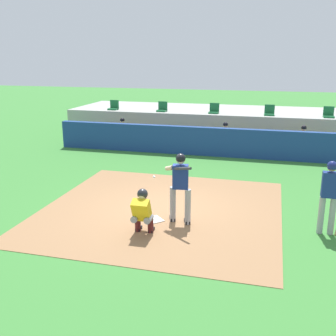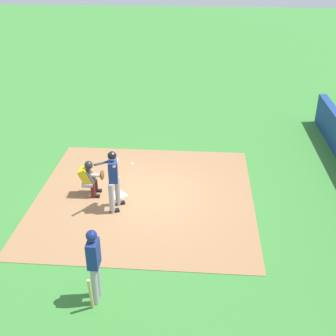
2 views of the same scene
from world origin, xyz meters
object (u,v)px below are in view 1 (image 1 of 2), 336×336
dugout_player_1 (225,137)px  stadium_seat_2 (214,110)px  home_plate (153,220)px  catcher_crouched (142,210)px  stadium_seat_3 (269,112)px  stadium_seat_0 (114,107)px  batter_at_plate (180,184)px  dugout_player_0 (122,132)px  dugout_player_2 (303,141)px  on_deck_batter (330,193)px  stadium_seat_1 (162,109)px  stadium_seat_4 (329,114)px

dugout_player_1 → stadium_seat_2: 2.35m
home_plate → catcher_crouched: 0.99m
home_plate → stadium_seat_3: bearing=75.7°
stadium_seat_0 → batter_at_plate: bearing=-59.8°
dugout_player_0 → dugout_player_2: same height
on_deck_batter → stadium_seat_2: (-4.19, 9.86, 0.51)m
on_deck_batter → dugout_player_2: (-0.13, 7.82, -0.35)m
catcher_crouched → dugout_player_1: 8.98m
home_plate → stadium_seat_1: stadium_seat_1 is taller
dugout_player_0 → dugout_player_1: (4.80, 0.00, 0.00)m
dugout_player_2 → stadium_seat_0: stadium_seat_0 is taller
home_plate → stadium_seat_3: 10.61m
dugout_player_2 → stadium_seat_1: (-6.66, 2.03, 0.86)m
stadium_seat_4 → on_deck_batter: bearing=-95.9°
batter_at_plate → stadium_seat_0: size_ratio=3.76×
batter_at_plate → stadium_seat_1: (-3.29, 10.12, 0.50)m
stadium_seat_2 → stadium_seat_1: bearing=180.0°
catcher_crouched → stadium_seat_1: (-2.59, 10.97, 0.93)m
on_deck_batter → dugout_player_0: on_deck_batter is taller
catcher_crouched → dugout_player_0: size_ratio=1.24×
home_plate → stadium_seat_1: 10.61m
home_plate → stadium_seat_1: bearing=104.3°
catcher_crouched → stadium_seat_0: stadium_seat_0 is taller
stadium_seat_4 → dugout_player_0: bearing=-167.5°
stadium_seat_0 → stadium_seat_4: bearing=0.0°
catcher_crouched → stadium_seat_1: bearing=103.3°
stadium_seat_3 → stadium_seat_4: size_ratio=1.00×
dugout_player_0 → stadium_seat_2: (4.00, 2.03, 0.86)m
catcher_crouched → stadium_seat_0: (-5.19, 10.97, 0.93)m
stadium_seat_4 → stadium_seat_3: bearing=180.0°
stadium_seat_0 → stadium_seat_2: (5.20, 0.00, 0.00)m
dugout_player_0 → stadium_seat_4: stadium_seat_4 is taller
catcher_crouched → on_deck_batter: (4.20, 1.12, 0.41)m
stadium_seat_1 → stadium_seat_3: 5.20m
on_deck_batter → stadium_seat_3: (-1.59, 9.86, 0.51)m
stadium_seat_3 → dugout_player_1: bearing=-131.5°
dugout_player_1 → stadium_seat_1: 4.06m
stadium_seat_1 → stadium_seat_3: bearing=0.0°
stadium_seat_1 → dugout_player_0: bearing=-124.6°
on_deck_batter → stadium_seat_4: bearing=84.1°
dugout_player_1 → dugout_player_0: bearing=180.0°
stadium_seat_4 → stadium_seat_1: bearing=180.0°
batter_at_plate → dugout_player_1: bearing=89.2°
batter_at_plate → on_deck_batter: size_ratio=1.01×
batter_at_plate → stadium_seat_1: 10.66m
dugout_player_2 → stadium_seat_2: (-4.06, 2.03, 0.86)m
catcher_crouched → stadium_seat_1: size_ratio=3.36×
dugout_player_0 → stadium_seat_0: size_ratio=2.71×
stadium_seat_3 → stadium_seat_4: 2.60m
on_deck_batter → dugout_player_0: 11.33m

